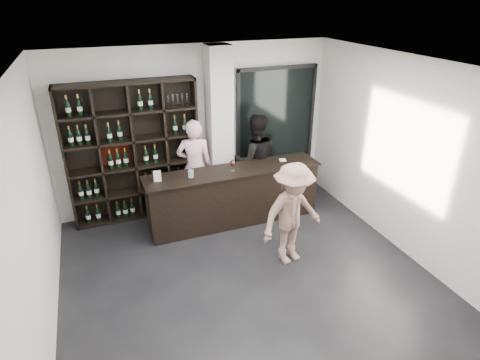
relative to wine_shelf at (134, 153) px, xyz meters
name	(u,v)px	position (x,y,z in m)	size (l,w,h in m)	color
floor	(254,288)	(1.15, -2.57, -1.20)	(5.00, 5.50, 0.01)	black
wine_shelf	(134,153)	(0.00, 0.00, 0.00)	(2.20, 0.35, 2.40)	black
structural_column	(220,130)	(1.50, -0.10, 0.25)	(0.40, 0.40, 2.90)	silver
glass_panel	(276,122)	(2.70, 0.12, 0.20)	(1.60, 0.08, 2.10)	black
tasting_counter	(234,196)	(1.50, -0.82, -0.71)	(3.00, 0.63, 0.98)	black
taster_pink	(195,166)	(1.00, -0.17, -0.34)	(0.63, 0.41, 1.72)	#FFC0D1
taster_black	(255,161)	(2.10, -0.31, -0.33)	(0.84, 0.66, 1.73)	black
customer	(292,214)	(1.90, -2.17, -0.42)	(1.01, 0.58, 1.56)	#977163
wine_glass	(233,165)	(1.47, -0.86, -0.10)	(0.09, 0.09, 0.22)	white
spit_cup	(191,174)	(0.76, -0.84, -0.16)	(0.09, 0.09, 0.12)	silver
napkin_stack	(283,160)	(2.44, -0.73, -0.21)	(0.11, 0.11, 0.02)	white
card_stand	(157,176)	(0.24, -0.80, -0.13)	(0.11, 0.06, 0.17)	white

